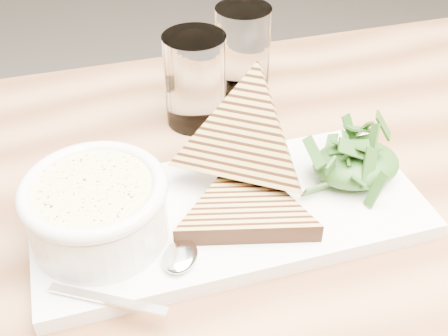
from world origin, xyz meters
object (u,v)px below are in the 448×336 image
object	(u,v)px
glass_near	(195,80)
soup_bowl	(98,215)
glass_far	(243,48)
platter	(229,212)
table_top	(306,246)

from	to	relation	value
glass_near	soup_bowl	bearing A→B (deg)	-126.01
soup_bowl	glass_far	bearing A→B (deg)	49.55
platter	soup_bowl	bearing A→B (deg)	-177.60
soup_bowl	glass_near	distance (m)	0.23
platter	soup_bowl	size ratio (longest dim) A/B	3.06
soup_bowl	glass_near	xyz separation A→B (m)	(0.14, 0.19, 0.02)
table_top	glass_far	distance (m)	0.30
platter	glass_near	distance (m)	0.19
table_top	soup_bowl	world-z (taller)	soup_bowl
table_top	glass_near	bearing A→B (deg)	105.18
table_top	platter	world-z (taller)	platter
platter	glass_far	bearing A→B (deg)	70.22
soup_bowl	glass_near	world-z (taller)	glass_near
table_top	platter	size ratio (longest dim) A/B	3.10
platter	soup_bowl	distance (m)	0.13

